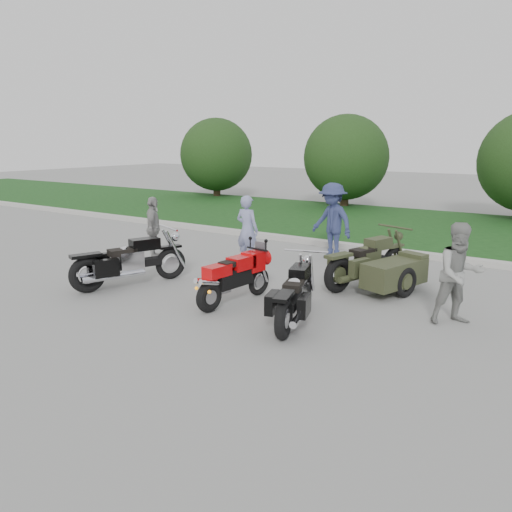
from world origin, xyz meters
The scene contains 13 objects.
ground centered at (0.00, 0.00, 0.00)m, with size 80.00×80.00×0.00m, color gray.
curb centered at (0.00, 6.00, 0.07)m, with size 60.00×0.30×0.15m, color #B3B0A8.
grass_strip centered at (0.00, 10.15, 0.07)m, with size 60.00×8.00×0.14m, color #255C1F.
tree_far_left centered at (-10.00, 13.50, 2.19)m, with size 3.60×3.60×4.00m.
tree_mid_left centered at (-3.00, 13.50, 2.19)m, with size 3.60×3.60×4.00m.
sportbike_red centered at (0.59, 0.42, 0.52)m, with size 0.49×1.86×0.89m.
cruiser_left centered at (-1.89, 0.10, 0.49)m, with size 1.07×2.36×0.96m.
cruiser_right centered at (2.01, 0.17, 0.44)m, with size 0.83×2.21×0.87m.
cruiser_sidecar centered at (2.55, 2.70, 0.45)m, with size 1.65×2.40×0.95m.
person_stripe centered at (-0.95, 3.09, 0.83)m, with size 0.61×0.40×1.66m, color #888DB9.
person_grey centered at (4.21, 1.63, 0.84)m, with size 0.81×0.63×1.67m, color gray.
person_denim centered at (0.52, 4.72, 0.95)m, with size 1.23×0.71×1.90m, color navy.
person_back centered at (-3.19, 2.20, 0.78)m, with size 0.92×0.38×1.57m, color #9A9894.
Camera 1 is at (5.76, -6.63, 2.95)m, focal length 35.00 mm.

